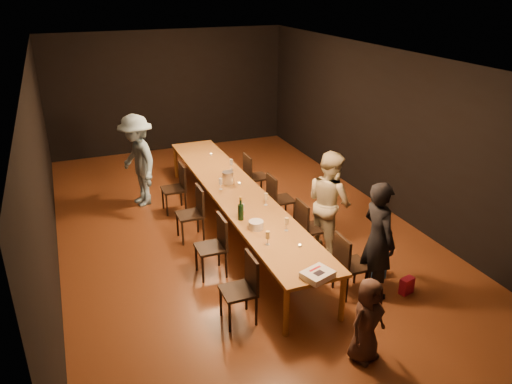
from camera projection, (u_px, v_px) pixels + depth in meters
name	position (u px, v px, depth m)	size (l,w,h in m)	color
ground	(237.00, 230.00, 8.90)	(10.00, 10.00, 0.00)	#4A2512
room_shell	(235.00, 116.00, 8.07)	(6.04, 10.04, 3.02)	black
table	(237.00, 194.00, 8.62)	(0.90, 6.00, 0.75)	brown
chair_right_0	(352.00, 264.00, 6.96)	(0.42, 0.42, 0.93)	black
chair_right_1	(312.00, 227.00, 7.98)	(0.42, 0.42, 0.93)	black
chair_right_2	(281.00, 199.00, 9.00)	(0.42, 0.42, 0.93)	black
chair_right_3	(256.00, 176.00, 10.03)	(0.42, 0.42, 0.93)	black
chair_left_0	(238.00, 290.00, 6.38)	(0.42, 0.42, 0.93)	black
chair_left_1	(210.00, 247.00, 7.40)	(0.42, 0.42, 0.93)	black
chair_left_2	(190.00, 214.00, 8.42)	(0.42, 0.42, 0.93)	black
chair_left_3	(173.00, 188.00, 9.45)	(0.42, 0.42, 0.93)	black
woman_birthday	(378.00, 240.00, 6.81)	(0.62, 0.41, 1.70)	black
woman_tan	(329.00, 202.00, 7.95)	(0.83, 0.64, 1.70)	beige
man_blue	(138.00, 161.00, 9.58)	(1.17, 0.67, 1.81)	#7CA5C1
child	(367.00, 320.00, 5.71)	(0.52, 0.34, 1.06)	#472F27
gift_bag_red	(407.00, 286.00, 7.07)	(0.21, 0.11, 0.25)	#E0214D
gift_bag_blue	(378.00, 269.00, 7.46)	(0.22, 0.15, 0.28)	#255EA2
birthday_cake	(318.00, 275.00, 6.12)	(0.44, 0.39, 0.09)	white
plate_stack	(256.00, 225.00, 7.30)	(0.22, 0.22, 0.12)	white
champagne_bottle	(241.00, 208.00, 7.53)	(0.09, 0.09, 0.38)	black
ice_bucket	(228.00, 178.00, 8.88)	(0.20, 0.20, 0.22)	silver
wineglass_0	(268.00, 238.00, 6.85)	(0.06, 0.06, 0.21)	beige
wineglass_1	(287.00, 224.00, 7.23)	(0.06, 0.06, 0.21)	beige
wineglass_2	(242.00, 210.00, 7.66)	(0.06, 0.06, 0.21)	silver
wineglass_3	(266.00, 199.00, 8.04)	(0.06, 0.06, 0.21)	beige
wineglass_4	(221.00, 184.00, 8.64)	(0.06, 0.06, 0.21)	silver
wineglass_5	(231.00, 164.00, 9.54)	(0.06, 0.06, 0.21)	silver
tealight_near	(300.00, 246.00, 6.82)	(0.05, 0.05, 0.03)	#B2B7B2
tealight_mid	(239.00, 184.00, 8.88)	(0.05, 0.05, 0.03)	#B2B7B2
tealight_far	(211.00, 154.00, 10.34)	(0.05, 0.05, 0.03)	#B2B7B2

